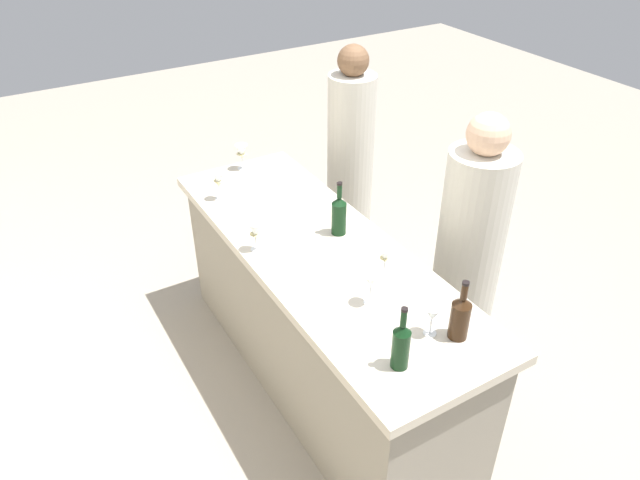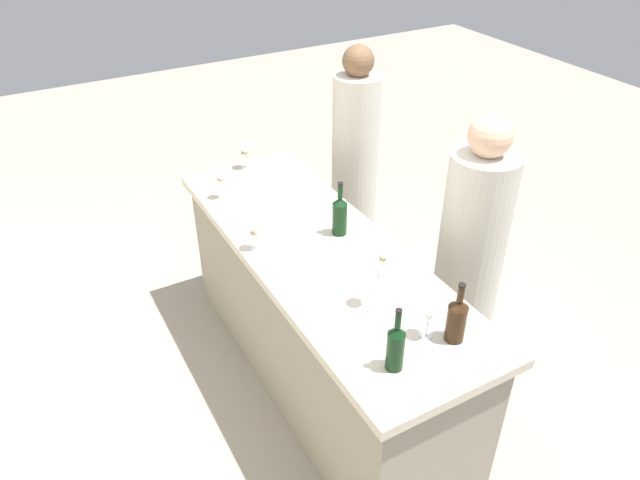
% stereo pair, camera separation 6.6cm
% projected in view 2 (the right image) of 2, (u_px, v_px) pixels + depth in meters
% --- Properties ---
extents(ground_plane, '(12.00, 12.00, 0.00)m').
position_uv_depth(ground_plane, '(320.00, 377.00, 3.56)').
color(ground_plane, '#9E9384').
extents(bar_counter, '(2.20, 0.74, 0.93)m').
position_uv_depth(bar_counter, '(320.00, 317.00, 3.30)').
color(bar_counter, gray).
rests_on(bar_counter, ground).
extents(wine_bottle_leftmost_dark_green, '(0.07, 0.07, 0.29)m').
position_uv_depth(wine_bottle_leftmost_dark_green, '(396.00, 346.00, 2.30)').
color(wine_bottle_leftmost_dark_green, black).
rests_on(wine_bottle_leftmost_dark_green, bar_counter).
extents(wine_bottle_second_left_amber_brown, '(0.08, 0.08, 0.28)m').
position_uv_depth(wine_bottle_second_left_amber_brown, '(457.00, 319.00, 2.43)').
color(wine_bottle_second_left_amber_brown, '#331E0F').
rests_on(wine_bottle_second_left_amber_brown, bar_counter).
extents(wine_bottle_center_dark_green, '(0.08, 0.08, 0.30)m').
position_uv_depth(wine_bottle_center_dark_green, '(340.00, 215.00, 3.10)').
color(wine_bottle_center_dark_green, black).
rests_on(wine_bottle_center_dark_green, bar_counter).
extents(wine_glass_near_left, '(0.06, 0.06, 0.15)m').
position_uv_depth(wine_glass_near_left, '(384.00, 258.00, 2.79)').
color(wine_glass_near_left, white).
rests_on(wine_glass_near_left, bar_counter).
extents(wine_glass_near_center, '(0.08, 0.08, 0.14)m').
position_uv_depth(wine_glass_near_center, '(429.00, 316.00, 2.45)').
color(wine_glass_near_center, white).
rests_on(wine_glass_near_center, bar_counter).
extents(wine_glass_near_right, '(0.08, 0.08, 0.16)m').
position_uv_depth(wine_glass_near_right, '(246.00, 152.00, 3.73)').
color(wine_glass_near_right, white).
rests_on(wine_glass_near_right, bar_counter).
extents(wine_glass_far_left, '(0.08, 0.08, 0.16)m').
position_uv_depth(wine_glass_far_left, '(369.00, 282.00, 2.61)').
color(wine_glass_far_left, white).
rests_on(wine_glass_far_left, bar_counter).
extents(wine_glass_far_center, '(0.06, 0.06, 0.16)m').
position_uv_depth(wine_glass_far_center, '(221.00, 180.00, 3.41)').
color(wine_glass_far_center, white).
rests_on(wine_glass_far_center, bar_counter).
extents(wine_glass_far_right, '(0.07, 0.07, 0.16)m').
position_uv_depth(wine_glass_far_right, '(255.00, 231.00, 2.98)').
color(wine_glass_far_right, white).
rests_on(wine_glass_far_right, bar_counter).
extents(person_left_guest, '(0.40, 0.40, 1.59)m').
position_uv_depth(person_left_guest, '(469.00, 263.00, 3.26)').
color(person_left_guest, beige).
rests_on(person_left_guest, ground).
extents(person_center_guest, '(0.36, 0.36, 1.62)m').
position_uv_depth(person_center_guest, '(354.00, 172.00, 4.10)').
color(person_center_guest, beige).
rests_on(person_center_guest, ground).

